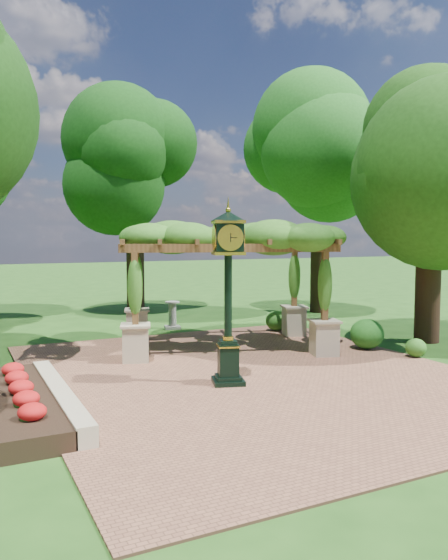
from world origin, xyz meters
name	(u,v)px	position (x,y,z in m)	size (l,w,h in m)	color
ground	(273,385)	(0.00, 0.00, 0.00)	(120.00, 120.00, 0.00)	#1E4714
brick_plaza	(252,374)	(0.00, 1.00, 0.02)	(10.00, 12.00, 0.04)	brown
border_wall	(59,397)	(-4.60, 0.50, 0.20)	(0.35, 5.00, 0.40)	#C6B793
flower_bed	(10,404)	(-5.50, 0.50, 0.18)	(1.50, 5.00, 0.36)	red
pedestal_clock	(228,281)	(-0.92, 0.45, 2.36)	(0.97, 0.97, 3.94)	black
pergola	(224,244)	(0.84, 4.19, 3.11)	(6.89, 5.44, 3.79)	#B9AB8A
sundial	(172,317)	(0.68, 8.08, 0.44)	(0.67, 0.67, 1.00)	gray
shrub_front	(416,348)	(4.93, 0.57, 0.30)	(0.57, 0.57, 0.51)	#285C1A
shrub_mid	(367,334)	(4.47, 2.03, 0.48)	(0.98, 0.98, 0.88)	#1F5A19
shrub_back	(277,320)	(3.75, 5.84, 0.40)	(0.80, 0.80, 0.72)	#245518
tree_north	(134,170)	(0.76, 12.75, 6.19)	(4.32, 4.32, 9.05)	black
tree_east_far	(320,165)	(8.05, 9.34, 6.45)	(4.83, 4.83, 9.38)	black
tree_east_near	(432,147)	(7.05, 2.18, 6.10)	(4.85, 4.85, 8.90)	#351F15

